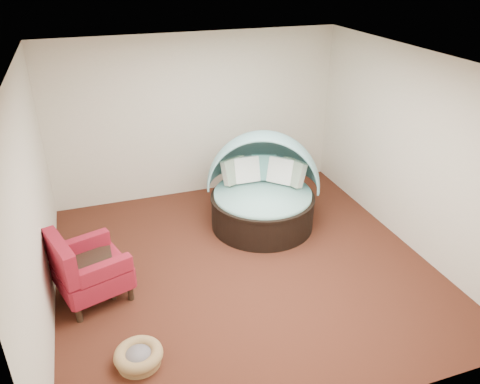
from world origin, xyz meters
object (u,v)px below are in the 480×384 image
object	(u,v)px
side_table	(93,271)
canopy_daybed	(263,184)
red_armchair	(87,269)
pet_basket	(139,356)

from	to	relation	value
side_table	canopy_daybed	bearing A→B (deg)	19.64
side_table	red_armchair	bearing A→B (deg)	-121.84
canopy_daybed	pet_basket	world-z (taller)	canopy_daybed
pet_basket	red_armchair	world-z (taller)	red_armchair
canopy_daybed	side_table	xyz separation A→B (m)	(-2.68, -0.96, -0.37)
pet_basket	red_armchair	size ratio (longest dim) A/B	0.64
canopy_daybed	side_table	distance (m)	2.87
pet_basket	side_table	world-z (taller)	side_table
canopy_daybed	side_table	bearing A→B (deg)	-137.37
red_armchair	side_table	world-z (taller)	red_armchair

